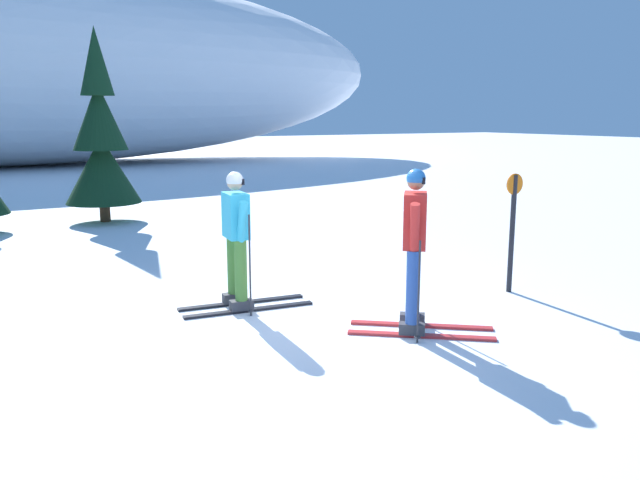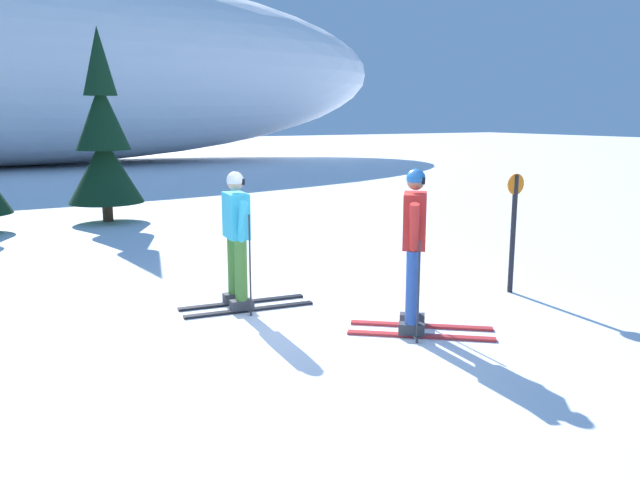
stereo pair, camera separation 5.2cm
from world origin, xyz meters
The scene contains 5 objects.
ground_plane centered at (0.00, 0.00, 0.00)m, with size 120.00×120.00×0.00m, color white.
skier_red_jacket centered at (1.03, -0.76, 0.96)m, with size 1.53×1.34×1.81m.
skier_cyan_jacket centered at (-0.31, 1.02, 0.89)m, with size 1.67×0.81×1.70m.
pine_tree_far_right centered at (-0.32, 8.71, 1.77)m, with size 1.64×1.64×4.24m.
trail_marker_post centered at (3.19, -0.08, 0.91)m, with size 0.28×0.07×1.61m.
Camera 1 is at (-3.29, -6.26, 2.37)m, focal length 36.60 mm.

